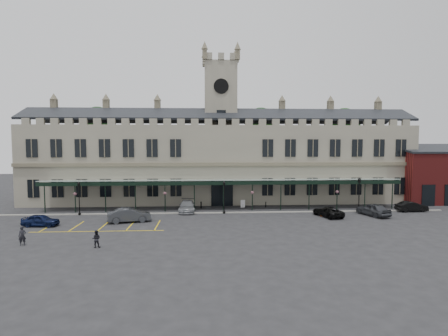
{
  "coord_description": "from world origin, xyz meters",
  "views": [
    {
      "loc": [
        -2.71,
        -40.41,
        9.25
      ],
      "look_at": [
        0.0,
        6.0,
        6.0
      ],
      "focal_mm": 28.0,
      "sensor_mm": 36.0,
      "label": 1
    }
  ],
  "objects": [
    {
      "name": "bollard_right",
      "position": [
        6.29,
        9.39,
        0.41
      ],
      "size": [
        0.15,
        0.15,
        0.82
      ],
      "primitive_type": "cylinder",
      "color": "black",
      "rests_on": "ground"
    },
    {
      "name": "bollard_left",
      "position": [
        -3.11,
        9.05,
        0.49
      ],
      "size": [
        0.18,
        0.18,
        0.99
      ],
      "primitive_type": "cylinder",
      "color": "black",
      "rests_on": "ground"
    },
    {
      "name": "car_left_a",
      "position": [
        -21.0,
        -0.7,
        0.68
      ],
      "size": [
        4.09,
        1.93,
        1.35
      ],
      "primitive_type": "imported",
      "rotation": [
        0.0,
        0.0,
        1.49
      ],
      "color": "#0C1435",
      "rests_on": "ground"
    },
    {
      "name": "car_right_a",
      "position": [
        19.0,
        2.71,
        0.81
      ],
      "size": [
        3.23,
        5.1,
        1.62
      ],
      "primitive_type": "imported",
      "rotation": [
        0.0,
        0.0,
        3.44
      ],
      "color": "#33363A",
      "rests_on": "ground"
    },
    {
      "name": "lamp_post_right",
      "position": [
        18.17,
        5.04,
        2.81
      ],
      "size": [
        0.45,
        0.45,
        4.73
      ],
      "color": "black",
      "rests_on": "ground"
    },
    {
      "name": "clock_tower",
      "position": [
        0.0,
        16.0,
        13.11
      ],
      "size": [
        5.6,
        5.6,
        24.8
      ],
      "color": "slate",
      "rests_on": "ground"
    },
    {
      "name": "sign_board",
      "position": [
        2.93,
        9.4,
        0.54
      ],
      "size": [
        0.64,
        0.18,
        1.1
      ],
      "rotation": [
        0.0,
        0.0,
        0.21
      ],
      "color": "black",
      "rests_on": "ground"
    },
    {
      "name": "car_left_b",
      "position": [
        -11.5,
        0.87,
        0.83
      ],
      "size": [
        5.3,
        2.92,
        1.66
      ],
      "primitive_type": "imported",
      "rotation": [
        0.0,
        0.0,
        1.82
      ],
      "color": "#33363A",
      "rests_on": "ground"
    },
    {
      "name": "tree_behind_left",
      "position": [
        -22.0,
        25.0,
        12.81
      ],
      "size": [
        6.0,
        6.0,
        16.0
      ],
      "color": "#332314",
      "rests_on": "ground"
    },
    {
      "name": "person_b",
      "position": [
        -12.3,
        -9.26,
        0.78
      ],
      "size": [
        0.79,
        0.64,
        1.56
      ],
      "primitive_type": "imported",
      "rotation": [
        0.0,
        0.0,
        3.2
      ],
      "color": "black",
      "rests_on": "ground"
    },
    {
      "name": "ground",
      "position": [
        0.0,
        0.0,
        0.0
      ],
      "size": [
        140.0,
        140.0,
        0.0
      ],
      "primitive_type": "plane",
      "color": "black"
    },
    {
      "name": "lamp_post_left",
      "position": [
        -18.83,
        5.35,
        2.63
      ],
      "size": [
        0.42,
        0.42,
        4.43
      ],
      "color": "black",
      "rests_on": "ground"
    },
    {
      "name": "car_right_b",
      "position": [
        25.61,
        5.1,
        0.69
      ],
      "size": [
        4.21,
        1.62,
        1.37
      ],
      "primitive_type": "imported",
      "rotation": [
        0.0,
        0.0,
        1.61
      ],
      "color": "black",
      "rests_on": "ground"
    },
    {
      "name": "car_taxi",
      "position": [
        -5.0,
        6.78,
        0.76
      ],
      "size": [
        2.14,
        5.22,
        1.51
      ],
      "primitive_type": "imported",
      "rotation": [
        0.0,
        0.0,
        0.0
      ],
      "color": "gray",
      "rests_on": "ground"
    },
    {
      "name": "tree_behind_right",
      "position": [
        24.0,
        25.0,
        12.81
      ],
      "size": [
        6.0,
        6.0,
        16.0
      ],
      "color": "#332314",
      "rests_on": "ground"
    },
    {
      "name": "traffic_cone",
      "position": [
        12.36,
        2.82,
        0.35
      ],
      "size": [
        0.45,
        0.45,
        0.72
      ],
      "rotation": [
        0.0,
        0.0,
        -0.39
      ],
      "color": "#FF5408",
      "rests_on": "ground"
    },
    {
      "name": "canopy",
      "position": [
        0.0,
        7.46,
        2.4
      ],
      "size": [
        50.0,
        4.1,
        4.3
      ],
      "color": "#8C9E93",
      "rests_on": "ground"
    },
    {
      "name": "tree_behind_mid",
      "position": [
        8.0,
        25.0,
        12.81
      ],
      "size": [
        6.0,
        6.0,
        16.0
      ],
      "color": "#332314",
      "rests_on": "ground"
    },
    {
      "name": "parking_markings",
      "position": [
        -14.0,
        -1.5,
        0.0
      ],
      "size": [
        16.0,
        6.0,
        0.01
      ],
      "primitive_type": null,
      "color": "gold",
      "rests_on": "ground"
    },
    {
      "name": "lamp_post_mid",
      "position": [
        -0.02,
        5.3,
        2.6
      ],
      "size": [
        0.42,
        0.42,
        4.39
      ],
      "color": "black",
      "rests_on": "ground"
    },
    {
      "name": "kerb",
      "position": [
        0.0,
        5.5,
        0.06
      ],
      "size": [
        60.0,
        0.4,
        0.12
      ],
      "primitive_type": "cube",
      "color": "gray",
      "rests_on": "ground"
    },
    {
      "name": "person_a",
      "position": [
        -19.2,
        -8.22,
        0.87
      ],
      "size": [
        0.73,
        0.59,
        1.74
      ],
      "primitive_type": "imported",
      "rotation": [
        0.0,
        0.0,
        0.31
      ],
      "color": "black",
      "rests_on": "ground"
    },
    {
      "name": "car_van",
      "position": [
        13.0,
        2.51,
        0.63
      ],
      "size": [
        3.3,
        4.93,
        1.26
      ],
      "primitive_type": "imported",
      "rotation": [
        0.0,
        0.0,
        3.44
      ],
      "color": "black",
      "rests_on": "ground"
    },
    {
      "name": "station_building",
      "position": [
        0.0,
        15.91,
        6.47
      ],
      "size": [
        60.0,
        10.36,
        17.3
      ],
      "color": "slate",
      "rests_on": "ground"
    },
    {
      "name": "brick_annex",
      "position": [
        34.0,
        12.97,
        4.16
      ],
      "size": [
        12.4,
        8.36,
        9.23
      ],
      "color": "maroon",
      "rests_on": "ground"
    }
  ]
}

